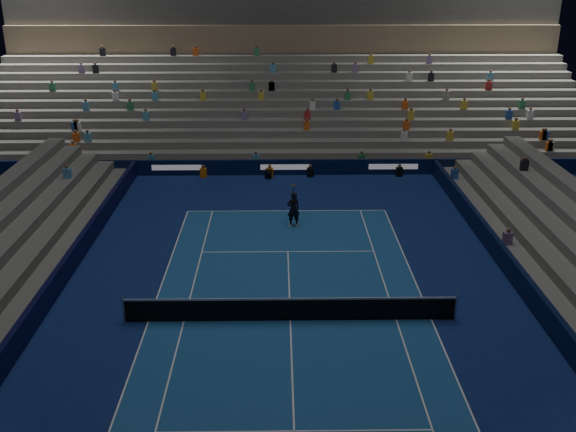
# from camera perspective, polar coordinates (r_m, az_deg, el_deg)

# --- Properties ---
(ground) EXTENTS (90.00, 90.00, 0.00)m
(ground) POSITION_cam_1_polar(r_m,az_deg,el_deg) (25.68, 0.20, -9.08)
(ground) COLOR navy
(ground) RESTS_ON ground
(court_surface) EXTENTS (10.97, 23.77, 0.01)m
(court_surface) POSITION_cam_1_polar(r_m,az_deg,el_deg) (25.68, 0.20, -9.07)
(court_surface) COLOR navy
(court_surface) RESTS_ON ground
(sponsor_barrier_far) EXTENTS (44.00, 0.25, 1.00)m
(sponsor_barrier_far) POSITION_cam_1_polar(r_m,az_deg,el_deg) (42.51, -0.25, 4.27)
(sponsor_barrier_far) COLOR black
(sponsor_barrier_far) RESTS_ON ground
(sponsor_barrier_east) EXTENTS (0.25, 37.00, 1.00)m
(sponsor_barrier_east) POSITION_cam_1_polar(r_m,az_deg,el_deg) (27.36, 21.14, -7.42)
(sponsor_barrier_east) COLOR black
(sponsor_barrier_east) RESTS_ON ground
(sponsor_barrier_west) EXTENTS (0.25, 37.00, 1.00)m
(sponsor_barrier_west) POSITION_cam_1_polar(r_m,az_deg,el_deg) (27.07, -21.00, -7.73)
(sponsor_barrier_west) COLOR black
(sponsor_barrier_west) RESTS_ON ground
(grandstand_main) EXTENTS (44.00, 15.20, 11.20)m
(grandstand_main) POSITION_cam_1_polar(r_m,az_deg,el_deg) (50.95, -0.37, 10.49)
(grandstand_main) COLOR slate
(grandstand_main) RESTS_ON ground
(tennis_net) EXTENTS (12.90, 0.10, 1.10)m
(tennis_net) POSITION_cam_1_polar(r_m,az_deg,el_deg) (25.43, 0.20, -8.10)
(tennis_net) COLOR #B2B2B7
(tennis_net) RESTS_ON ground
(tennis_player) EXTENTS (0.77, 0.60, 1.86)m
(tennis_player) POSITION_cam_1_polar(r_m,az_deg,el_deg) (34.04, 0.47, 0.59)
(tennis_player) COLOR black
(tennis_player) RESTS_ON ground
(broadcast_camera) EXTENTS (0.46, 0.87, 0.54)m
(broadcast_camera) POSITION_cam_1_polar(r_m,az_deg,el_deg) (41.93, -1.71, 3.71)
(broadcast_camera) COLOR black
(broadcast_camera) RESTS_ON ground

